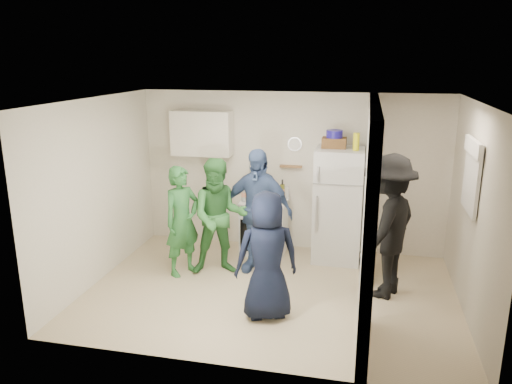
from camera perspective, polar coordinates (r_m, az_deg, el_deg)
floor at (r=6.74m, az=1.66°, el=-11.34°), size 4.80×4.80×0.00m
wall_back at (r=7.90m, az=4.05°, el=2.30°), size 4.80×0.00×4.80m
wall_front at (r=4.71m, az=-2.14°, el=-6.76°), size 4.80×0.00×4.80m
wall_left at (r=7.11m, az=-17.63°, el=0.14°), size 0.00×3.40×3.40m
wall_right at (r=6.31m, az=23.70°, el=-2.31°), size 0.00×3.40×3.40m
ceiling at (r=6.05m, az=1.84°, el=10.36°), size 4.80×4.80×0.00m
partition_pier_back at (r=7.24m, az=12.77°, el=0.76°), size 0.12×1.20×2.50m
partition_pier_front at (r=5.14m, az=12.72°, el=-5.23°), size 0.12×1.20×2.50m
partition_header at (r=5.97m, az=13.34°, el=7.96°), size 0.12×1.00×0.40m
stove at (r=7.88m, az=0.92°, el=-3.96°), size 0.71×0.59×0.85m
upper_cabinet at (r=7.94m, az=-6.18°, el=6.72°), size 0.95×0.34×0.70m
fridge at (r=7.58m, az=9.36°, el=-1.48°), size 0.71×0.69×1.72m
wicker_basket at (r=7.43m, az=8.92°, el=5.59°), size 0.35×0.25×0.15m
blue_bowl at (r=7.41m, az=8.96°, el=6.58°), size 0.24×0.24×0.11m
yellow_cup_stack_top at (r=7.26m, az=11.39°, el=5.65°), size 0.09×0.09×0.25m
wall_clock at (r=7.79m, az=4.46°, el=5.48°), size 0.22×0.02×0.22m
spice_shelf at (r=7.83m, az=4.01°, el=2.93°), size 0.35×0.08×0.03m
nook_window at (r=6.40m, az=23.58°, el=1.65°), size 0.03×0.70×0.80m
nook_window_frame at (r=6.40m, az=23.45°, el=1.66°), size 0.04×0.76×0.86m
nook_valance at (r=6.33m, az=23.56°, el=4.75°), size 0.04×0.82×0.18m
yellow_cup_stack_stove at (r=7.53m, az=-0.29°, el=-0.48°), size 0.09×0.09×0.25m
red_cup at (r=7.50m, az=2.28°, el=-1.07°), size 0.09×0.09×0.12m
person_green_left at (r=7.07m, az=-8.43°, el=-3.31°), size 0.63×0.68×1.57m
person_green_center at (r=7.03m, az=-4.20°, el=-2.87°), size 0.97×0.86×1.67m
person_denim at (r=7.07m, az=0.12°, el=-2.17°), size 1.11×0.62×1.80m
person_navy at (r=5.84m, az=1.28°, el=-7.32°), size 0.89×0.74×1.54m
person_nook at (r=6.54m, az=14.78°, el=-3.84°), size 1.14×1.38×1.86m
bottle_a at (r=7.89m, az=-0.72°, el=0.43°), size 0.08×0.08×0.30m
bottle_b at (r=7.69m, az=-0.61°, el=0.06°), size 0.06×0.06×0.30m
bottle_c at (r=7.87m, az=0.70°, el=0.17°), size 0.08×0.08×0.24m
bottle_d at (r=7.66m, az=0.85°, el=-0.22°), size 0.07×0.07×0.25m
bottle_e at (r=7.86m, az=1.79°, el=0.42°), size 0.06×0.06×0.31m
bottle_f at (r=7.68m, az=2.31°, el=-0.16°), size 0.08×0.08×0.25m
bottle_g at (r=7.79m, az=3.03°, el=0.29°), size 0.07×0.07×0.32m
bottle_h at (r=7.68m, az=-1.42°, el=-0.08°), size 0.07×0.07×0.27m
bottle_i at (r=7.79m, az=1.41°, el=0.29°), size 0.07×0.07×0.31m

